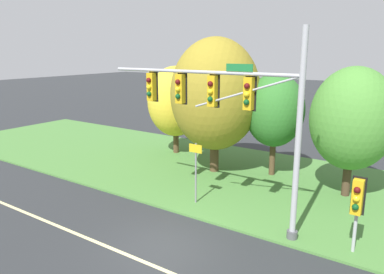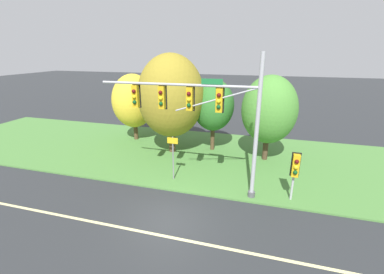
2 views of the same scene
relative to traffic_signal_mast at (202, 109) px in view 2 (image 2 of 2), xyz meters
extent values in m
plane|color=#282B2D|center=(-0.86, -3.04, -4.91)|extent=(160.00, 160.00, 0.00)
cube|color=beige|center=(-0.86, -4.24, -4.91)|extent=(36.00, 0.16, 0.01)
cube|color=#477A38|center=(-0.86, 5.21, -4.86)|extent=(48.00, 11.50, 0.10)
cylinder|color=#9EA0A5|center=(2.90, 0.01, -0.96)|extent=(0.22, 0.22, 7.71)
cylinder|color=#4C4C51|center=(2.90, 0.01, -4.66)|extent=(0.40, 0.40, 0.30)
cylinder|color=#9EA0A5|center=(-1.45, 0.01, 1.22)|extent=(8.71, 0.14, 0.14)
cylinder|color=#9EA0A5|center=(0.73, 0.01, 0.52)|extent=(4.38, 0.08, 1.48)
cube|color=gold|center=(0.92, 0.01, 0.49)|extent=(0.34, 0.28, 1.22)
cube|color=black|center=(0.92, 0.17, 0.49)|extent=(0.46, 0.04, 1.34)
sphere|color=#4C0C0C|center=(0.92, -0.17, 0.79)|extent=(0.22, 0.22, 0.22)
sphere|color=yellow|center=(0.92, -0.17, 0.49)|extent=(0.22, 0.22, 0.22)
sphere|color=#0C4219|center=(0.92, -0.17, 0.19)|extent=(0.22, 0.22, 0.22)
cube|color=gold|center=(-0.66, 0.01, 0.49)|extent=(0.34, 0.28, 1.22)
cube|color=black|center=(-0.66, 0.17, 0.49)|extent=(0.46, 0.04, 1.34)
sphere|color=#4C0C0C|center=(-0.66, -0.17, 0.79)|extent=(0.22, 0.22, 0.22)
sphere|color=yellow|center=(-0.66, -0.17, 0.49)|extent=(0.22, 0.22, 0.22)
sphere|color=#0C4219|center=(-0.66, -0.17, 0.19)|extent=(0.22, 0.22, 0.22)
cube|color=gold|center=(-2.24, 0.01, 0.49)|extent=(0.34, 0.28, 1.22)
cube|color=black|center=(-2.24, 0.17, 0.49)|extent=(0.46, 0.04, 1.34)
sphere|color=#4C0C0C|center=(-2.24, -0.17, 0.79)|extent=(0.22, 0.22, 0.22)
sphere|color=yellow|center=(-2.24, -0.17, 0.49)|extent=(0.22, 0.22, 0.22)
sphere|color=#0C4219|center=(-2.24, -0.17, 0.19)|extent=(0.22, 0.22, 0.22)
cube|color=gold|center=(-3.83, 0.01, 0.49)|extent=(0.34, 0.28, 1.22)
cube|color=black|center=(-3.83, 0.17, 0.49)|extent=(0.46, 0.04, 1.34)
sphere|color=#4C0C0C|center=(-3.83, -0.17, 0.79)|extent=(0.22, 0.22, 0.22)
sphere|color=yellow|center=(-3.83, -0.17, 0.49)|extent=(0.22, 0.22, 0.22)
sphere|color=#0C4219|center=(-3.83, -0.17, 0.19)|extent=(0.22, 0.22, 0.22)
cube|color=#196B33|center=(0.53, -0.04, 1.44)|extent=(1.10, 0.04, 0.28)
cylinder|color=#9EA0A5|center=(5.00, 0.30, -3.48)|extent=(0.12, 0.12, 2.66)
cube|color=gold|center=(5.00, 0.10, -2.71)|extent=(0.34, 0.28, 1.22)
cube|color=black|center=(5.00, 0.26, -2.71)|extent=(0.46, 0.04, 1.34)
sphere|color=#4C0C0C|center=(5.00, -0.08, -2.41)|extent=(0.22, 0.22, 0.22)
sphere|color=yellow|center=(5.00, -0.08, -2.71)|extent=(0.22, 0.22, 0.22)
sphere|color=#0C4219|center=(5.00, -0.08, -3.01)|extent=(0.22, 0.22, 0.22)
cylinder|color=slate|center=(-1.97, 0.77, -3.40)|extent=(0.08, 0.08, 2.82)
cube|color=gold|center=(-1.97, 0.74, -2.23)|extent=(0.67, 0.03, 0.37)
cylinder|color=#4C3823|center=(-7.92, 7.20, -3.56)|extent=(0.38, 0.38, 2.50)
ellipsoid|color=gold|center=(-7.92, 7.20, -1.28)|extent=(3.76, 3.76, 4.70)
cylinder|color=#4C3823|center=(-3.67, 5.24, -3.27)|extent=(0.50, 0.50, 3.09)
ellipsoid|color=olive|center=(-3.67, 5.24, -0.34)|extent=(5.03, 5.03, 6.29)
cylinder|color=#4C3823|center=(-0.64, 6.52, -3.42)|extent=(0.32, 0.32, 2.79)
ellipsoid|color=#2D6B28|center=(-0.64, 6.52, -1.13)|extent=(3.23, 3.23, 4.04)
cylinder|color=#423021|center=(3.54, 5.62, -3.46)|extent=(0.39, 0.39, 2.71)
ellipsoid|color=#478433|center=(3.54, 5.62, -1.03)|extent=(3.88, 3.88, 4.85)
camera|label=1|loc=(7.06, -12.68, 2.09)|focal=35.00mm
camera|label=2|loc=(3.13, -12.95, 2.92)|focal=24.00mm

